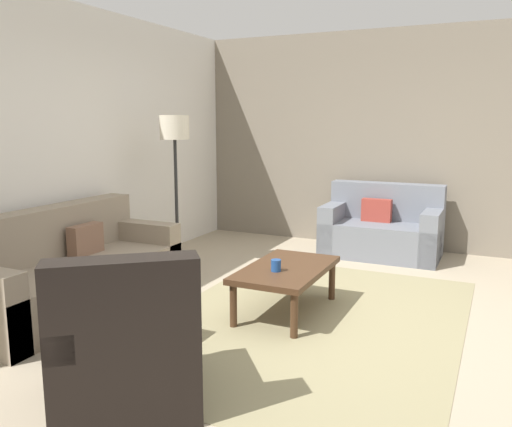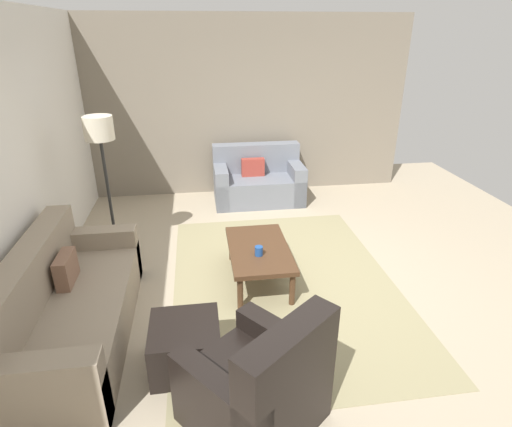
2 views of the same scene
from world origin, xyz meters
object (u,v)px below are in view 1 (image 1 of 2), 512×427
(cup, at_px, (276,265))
(lamp_standing, at_px, (175,143))
(couch_loveseat, at_px, (383,231))
(coffee_table, at_px, (286,272))
(ottoman, at_px, (126,322))
(couch_main, at_px, (65,274))
(armchair_leather, at_px, (126,357))

(cup, bearing_deg, lamp_standing, 59.23)
(couch_loveseat, bearing_deg, lamp_standing, 128.51)
(coffee_table, distance_m, cup, 0.19)
(coffee_table, bearing_deg, ottoman, 146.42)
(couch_loveseat, distance_m, coffee_table, 2.40)
(couch_main, relative_size, coffee_table, 1.93)
(couch_loveseat, distance_m, lamp_standing, 2.76)
(couch_loveseat, xyz_separation_m, armchair_leather, (-4.20, 0.60, 0.00))
(couch_main, distance_m, lamp_standing, 1.88)
(coffee_table, xyz_separation_m, cup, (-0.16, 0.03, 0.10))
(armchair_leather, xyz_separation_m, cup, (1.66, -0.24, 0.15))
(coffee_table, bearing_deg, cup, 170.81)
(couch_loveseat, bearing_deg, cup, 171.90)
(ottoman, relative_size, cup, 5.61)
(coffee_table, height_order, lamp_standing, lamp_standing)
(ottoman, xyz_separation_m, cup, (1.02, -0.76, 0.26))
(couch_main, xyz_separation_m, couch_loveseat, (3.08, -2.18, 0.01))
(couch_main, height_order, ottoman, couch_main)
(couch_main, height_order, coffee_table, couch_main)
(couch_main, bearing_deg, ottoman, -114.31)
(ottoman, bearing_deg, armchair_leather, -141.02)
(ottoman, height_order, coffee_table, coffee_table)
(couch_loveseat, xyz_separation_m, ottoman, (-3.56, 1.12, -0.10))
(armchair_leather, relative_size, ottoman, 2.01)
(armchair_leather, height_order, ottoman, armchair_leather)
(couch_main, relative_size, ottoman, 3.78)
(ottoman, bearing_deg, coffee_table, -33.58)
(cup, xyz_separation_m, lamp_standing, (0.96, 1.62, 0.95))
(couch_main, relative_size, armchair_leather, 1.88)
(ottoman, xyz_separation_m, coffee_table, (1.18, -0.78, 0.16))
(coffee_table, relative_size, lamp_standing, 0.64)
(ottoman, bearing_deg, lamp_standing, 23.55)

